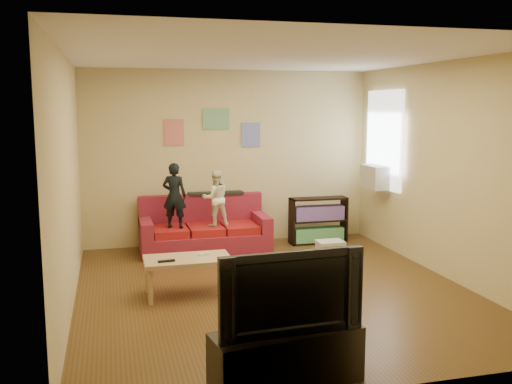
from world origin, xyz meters
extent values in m
cube|color=#563B19|center=(0.00, 0.00, -0.01)|extent=(4.50, 5.00, 0.01)
cube|color=white|center=(0.00, 0.00, 2.71)|extent=(4.50, 5.00, 0.01)
cube|color=#CCBB7F|center=(0.00, 2.50, 1.35)|extent=(4.50, 0.01, 2.70)
cube|color=#CCBB7F|center=(0.00, -2.50, 1.35)|extent=(4.50, 0.01, 2.70)
cube|color=#CCBB7F|center=(-2.25, 0.00, 1.35)|extent=(0.01, 5.00, 2.70)
cube|color=#CCBB7F|center=(2.25, 0.00, 1.35)|extent=(0.01, 5.00, 2.70)
cube|color=maroon|center=(-0.48, 2.00, 0.14)|extent=(1.89, 0.85, 0.28)
cube|color=maroon|center=(-0.48, 2.34, 0.54)|extent=(1.89, 0.17, 0.52)
cube|color=maroon|center=(-1.34, 2.00, 0.40)|extent=(0.17, 0.85, 0.24)
cube|color=maroon|center=(0.38, 2.00, 0.40)|extent=(0.17, 0.85, 0.24)
cube|color=maroon|center=(-1.00, 1.93, 0.34)|extent=(0.49, 0.64, 0.11)
cube|color=maroon|center=(-0.48, 1.93, 0.34)|extent=(0.49, 0.64, 0.11)
cube|color=maroon|center=(0.04, 1.93, 0.34)|extent=(0.49, 0.64, 0.11)
cube|color=black|center=(-0.24, 2.34, 0.81)|extent=(0.85, 0.21, 0.04)
imported|color=black|center=(-0.93, 1.90, 0.87)|extent=(0.41, 0.34, 0.95)
imported|color=white|center=(-0.33, 1.90, 0.81)|extent=(0.42, 0.34, 0.83)
cube|color=tan|center=(-1.00, 0.06, 0.42)|extent=(0.98, 0.54, 0.05)
cylinder|color=tan|center=(-1.44, -0.16, 0.20)|extent=(0.06, 0.06, 0.39)
cylinder|color=tan|center=(-0.56, -0.16, 0.20)|extent=(0.06, 0.06, 0.39)
cylinder|color=tan|center=(-1.44, 0.28, 0.20)|extent=(0.06, 0.06, 0.39)
cylinder|color=tan|center=(-0.56, 0.28, 0.20)|extent=(0.06, 0.06, 0.39)
cube|color=black|center=(-1.25, -0.06, 0.45)|extent=(0.19, 0.07, 0.02)
cube|color=silver|center=(-0.80, 0.11, 0.45)|extent=(0.14, 0.08, 0.03)
cube|color=black|center=(0.90, 2.07, 0.36)|extent=(0.03, 0.27, 0.72)
cube|color=black|center=(1.78, 2.07, 0.36)|extent=(0.03, 0.27, 0.72)
cube|color=black|center=(1.34, 2.07, 0.01)|extent=(0.91, 0.27, 0.03)
cube|color=black|center=(1.34, 2.07, 0.71)|extent=(0.91, 0.27, 0.03)
cube|color=black|center=(1.34, 2.07, 0.36)|extent=(0.85, 0.27, 0.02)
cube|color=#3F8C57|center=(1.34, 2.07, 0.14)|extent=(0.80, 0.23, 0.22)
cube|color=#553F8C|center=(1.34, 2.07, 0.48)|extent=(0.80, 0.23, 0.22)
cube|color=white|center=(2.22, 1.65, 1.64)|extent=(0.04, 1.08, 1.48)
cube|color=#B7B2A3|center=(2.10, 1.65, 1.08)|extent=(0.28, 0.55, 0.35)
cube|color=#D87266|center=(-0.85, 2.48, 1.75)|extent=(0.30, 0.01, 0.40)
cube|color=#72B27F|center=(-0.20, 2.48, 1.95)|extent=(0.42, 0.01, 0.32)
cube|color=#727FCC|center=(0.35, 2.48, 1.70)|extent=(0.30, 0.01, 0.38)
cube|color=silver|center=(1.17, 1.12, 0.11)|extent=(0.36, 0.27, 0.21)
cube|color=silver|center=(1.17, 1.12, 0.24)|extent=(0.37, 0.29, 0.04)
cube|color=black|center=(1.17, 0.99, 0.12)|extent=(0.16, 0.00, 0.05)
cube|color=black|center=(-0.54, -2.25, 0.22)|extent=(1.23, 0.57, 0.44)
imported|color=black|center=(-0.54, -2.25, 0.77)|extent=(1.14, 0.22, 0.65)
sphere|color=white|center=(0.23, 0.56, 0.05)|extent=(0.11, 0.11, 0.11)
camera|label=1|loc=(-1.81, -6.22, 2.15)|focal=40.00mm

